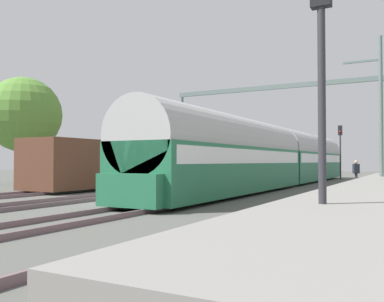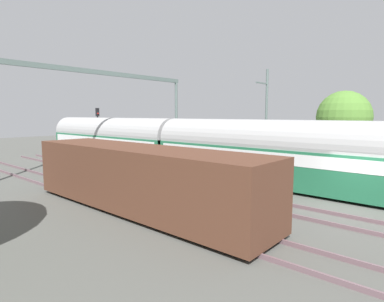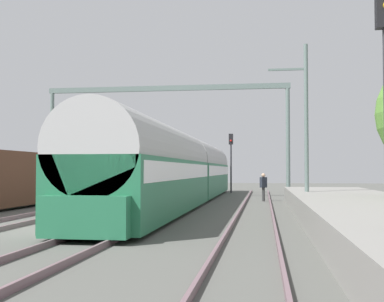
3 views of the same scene
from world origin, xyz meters
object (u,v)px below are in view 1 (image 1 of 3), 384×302
(passenger_train, at_px, (277,157))
(person_crossing, at_px, (356,171))
(railway_signal_far, at_px, (340,145))
(freight_car, at_px, (116,164))
(catenary_gantry, at_px, (272,109))
(railway_signal_near, at_px, (321,65))

(passenger_train, height_order, person_crossing, passenger_train)
(person_crossing, relative_size, railway_signal_far, 0.35)
(freight_car, bearing_deg, catenary_gantry, 61.85)
(passenger_train, xyz_separation_m, railway_signal_far, (1.92, 13.41, 1.22))
(person_crossing, distance_m, railway_signal_near, 22.60)
(person_crossing, xyz_separation_m, catenary_gantry, (-6.76, 3.11, 4.92))
(railway_signal_far, bearing_deg, passenger_train, -98.14)
(person_crossing, height_order, railway_signal_near, railway_signal_near)
(railway_signal_far, relative_size, catenary_gantry, 0.29)
(person_crossing, bearing_deg, freight_car, 174.69)
(railway_signal_far, xyz_separation_m, catenary_gantry, (-4.06, -7.74, 2.75))
(person_crossing, height_order, railway_signal_far, railway_signal_far)
(person_crossing, distance_m, railway_signal_far, 11.39)
(passenger_train, height_order, catenary_gantry, catenary_gantry)
(passenger_train, xyz_separation_m, railway_signal_near, (6.82, -19.82, 1.43))
(passenger_train, bearing_deg, person_crossing, 28.95)
(person_crossing, xyz_separation_m, railway_signal_far, (-2.70, 10.85, 2.16))
(passenger_train, distance_m, railway_signal_near, 21.00)
(railway_signal_near, relative_size, railway_signal_far, 1.07)
(freight_car, bearing_deg, passenger_train, 36.48)
(person_crossing, xyz_separation_m, railway_signal_near, (2.20, -22.37, 2.37))
(freight_car, height_order, catenary_gantry, catenary_gantry)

